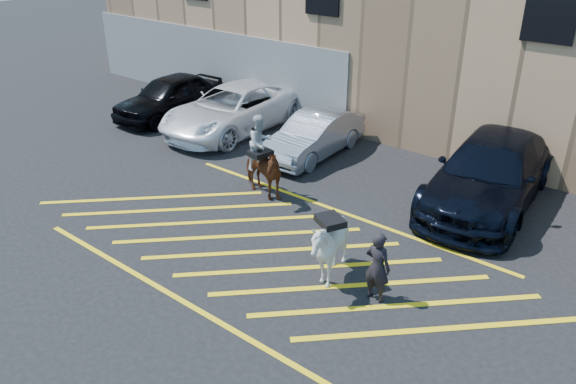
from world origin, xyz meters
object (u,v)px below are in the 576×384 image
Objects in this scene: car_silver_sedan at (314,135)px; car_blue_suv at (490,172)px; handler at (377,267)px; mounted_bay at (261,164)px; saddled_white at (329,247)px; car_black_suv at (170,96)px; car_white_pickup at (233,109)px.

car_silver_sedan is 5.44m from car_blue_suv.
handler reaches higher than car_silver_sedan.
car_blue_suv is at bearing 34.98° from mounted_bay.
car_silver_sedan is 2.17× the size of saddled_white.
car_black_suv is 2.46× the size of saddled_white.
car_black_suv is 7.55m from mounted_bay.
car_black_suv is at bearing -21.47° from handler.
car_white_pickup is at bearing 4.26° from car_black_suv.
car_black_suv is 0.77× the size of car_blue_suv.
car_silver_sedan is (6.42, 0.29, -0.11)m from car_black_suv.
car_white_pickup is at bearing 175.90° from car_silver_sedan.
car_white_pickup is 0.95× the size of car_blue_suv.
car_white_pickup reaches higher than car_black_suv.
car_black_suv is at bearing 177.18° from car_blue_suv.
car_blue_suv is at bearing -0.05° from car_black_suv.
car_silver_sedan is 3.20m from mounted_bay.
car_white_pickup is 8.97m from car_blue_suv.
car_blue_suv is 5.60m from saddled_white.
mounted_bay is at bearing -150.47° from car_blue_suv.
car_blue_suv reaches higher than car_black_suv.
car_white_pickup is at bearing -29.45° from handler.
car_black_suv is at bearing 157.79° from mounted_bay.
handler is (-0.11, -5.40, -0.12)m from car_blue_suv.
mounted_bay reaches higher than handler.
car_blue_suv is at bearing 77.69° from saddled_white.
handler is 1.08m from saddled_white.
car_blue_suv is at bearing -90.17° from handler.
car_white_pickup is 10.27m from handler.
car_blue_suv reaches higher than handler.
mounted_bay is (4.11, -3.20, 0.13)m from car_white_pickup.
mounted_bay is (0.57, -3.14, 0.25)m from car_silver_sedan.
car_blue_suv is 3.21× the size of saddled_white.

